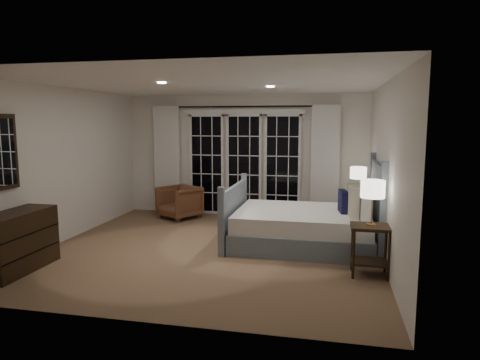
% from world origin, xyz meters
% --- Properties ---
extents(floor, '(5.00, 5.00, 0.00)m').
position_xyz_m(floor, '(0.00, 0.00, 0.00)').
color(floor, brown).
rests_on(floor, ground).
extents(ceiling, '(5.00, 5.00, 0.00)m').
position_xyz_m(ceiling, '(0.00, 0.00, 2.50)').
color(ceiling, white).
rests_on(ceiling, wall_back).
extents(wall_left, '(0.02, 5.00, 2.50)m').
position_xyz_m(wall_left, '(-2.50, 0.00, 1.25)').
color(wall_left, white).
rests_on(wall_left, floor).
extents(wall_right, '(0.02, 5.00, 2.50)m').
position_xyz_m(wall_right, '(2.50, 0.00, 1.25)').
color(wall_right, white).
rests_on(wall_right, floor).
extents(wall_back, '(5.00, 0.02, 2.50)m').
position_xyz_m(wall_back, '(0.00, 2.50, 1.25)').
color(wall_back, white).
rests_on(wall_back, floor).
extents(wall_front, '(5.00, 0.02, 2.50)m').
position_xyz_m(wall_front, '(0.00, -2.50, 1.25)').
color(wall_front, white).
rests_on(wall_front, floor).
extents(french_doors, '(2.50, 0.04, 2.20)m').
position_xyz_m(french_doors, '(0.00, 2.46, 1.09)').
color(french_doors, black).
rests_on(french_doors, wall_back).
extents(curtain_rod, '(3.50, 0.03, 0.03)m').
position_xyz_m(curtain_rod, '(0.00, 2.40, 2.25)').
color(curtain_rod, black).
rests_on(curtain_rod, wall_back).
extents(curtain_left, '(0.55, 0.10, 2.25)m').
position_xyz_m(curtain_left, '(-1.65, 2.38, 1.15)').
color(curtain_left, silver).
rests_on(curtain_left, curtain_rod).
extents(curtain_right, '(0.55, 0.10, 2.25)m').
position_xyz_m(curtain_right, '(1.65, 2.38, 1.15)').
color(curtain_right, silver).
rests_on(curtain_right, curtain_rod).
extents(downlight_a, '(0.12, 0.12, 0.01)m').
position_xyz_m(downlight_a, '(0.80, 0.60, 2.49)').
color(downlight_a, white).
rests_on(downlight_a, ceiling).
extents(downlight_b, '(0.12, 0.12, 0.01)m').
position_xyz_m(downlight_b, '(-0.60, -0.40, 2.49)').
color(downlight_b, white).
rests_on(downlight_b, ceiling).
extents(bed, '(2.28, 1.64, 1.33)m').
position_xyz_m(bed, '(1.41, 0.47, 0.33)').
color(bed, slate).
rests_on(bed, floor).
extents(nightstand_left, '(0.50, 0.40, 0.65)m').
position_xyz_m(nightstand_left, '(2.28, -0.70, 0.43)').
color(nightstand_left, black).
rests_on(nightstand_left, floor).
extents(nightstand_right, '(0.46, 0.37, 0.60)m').
position_xyz_m(nightstand_right, '(2.25, 1.64, 0.39)').
color(nightstand_right, black).
rests_on(nightstand_right, floor).
extents(lamp_left, '(0.30, 0.30, 0.58)m').
position_xyz_m(lamp_left, '(2.28, -0.70, 1.11)').
color(lamp_left, '#B48948').
rests_on(lamp_left, nightstand_left).
extents(lamp_right, '(0.29, 0.29, 0.55)m').
position_xyz_m(lamp_right, '(2.25, 1.64, 1.04)').
color(lamp_right, '#B48948').
rests_on(lamp_right, nightstand_right).
extents(armchair, '(0.98, 0.98, 0.66)m').
position_xyz_m(armchair, '(-1.22, 1.90, 0.33)').
color(armchair, brown).
rests_on(armchair, floor).
extents(dresser, '(0.47, 1.11, 0.79)m').
position_xyz_m(dresser, '(-2.23, -1.48, 0.39)').
color(dresser, black).
rests_on(dresser, floor).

